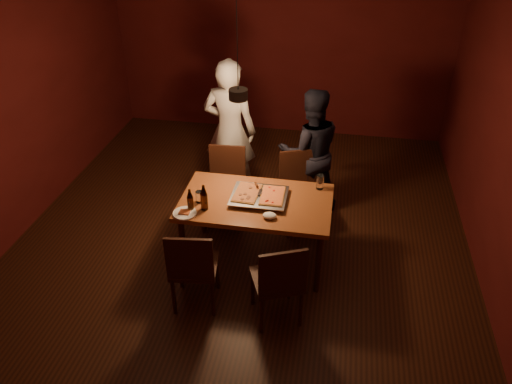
% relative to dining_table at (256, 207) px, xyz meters
% --- Properties ---
extents(room_shell, '(6.00, 6.00, 6.00)m').
position_rel_dining_table_xyz_m(room_shell, '(-0.21, 0.25, 0.72)').
color(room_shell, '#3A1B0F').
rests_on(room_shell, ground).
extents(dining_table, '(1.50, 0.90, 0.75)m').
position_rel_dining_table_xyz_m(dining_table, '(0.00, 0.00, 0.00)').
color(dining_table, '#974F26').
rests_on(dining_table, floor).
extents(chair_far_left, '(0.45, 0.45, 0.49)m').
position_rel_dining_table_xyz_m(chair_far_left, '(-0.48, 0.73, -0.14)').
color(chair_far_left, '#38190F').
rests_on(chair_far_left, floor).
extents(chair_far_right, '(0.54, 0.54, 0.49)m').
position_rel_dining_table_xyz_m(chair_far_right, '(0.36, 0.76, -0.14)').
color(chair_far_right, '#38190F').
rests_on(chair_far_right, floor).
extents(chair_near_left, '(0.47, 0.47, 0.49)m').
position_rel_dining_table_xyz_m(chair_near_left, '(-0.44, -0.79, -0.14)').
color(chair_near_left, '#38190F').
rests_on(chair_near_left, floor).
extents(chair_near_right, '(0.55, 0.55, 0.49)m').
position_rel_dining_table_xyz_m(chair_near_right, '(0.36, -0.83, -0.14)').
color(chair_near_right, '#38190F').
rests_on(chair_near_right, floor).
extents(pizza_tray, '(0.58, 0.49, 0.05)m').
position_rel_dining_table_xyz_m(pizza_tray, '(0.03, 0.03, 0.10)').
color(pizza_tray, silver).
rests_on(pizza_tray, dining_table).
extents(pizza_meat, '(0.26, 0.39, 0.02)m').
position_rel_dining_table_xyz_m(pizza_meat, '(-0.10, 0.04, 0.13)').
color(pizza_meat, maroon).
rests_on(pizza_meat, pizza_tray).
extents(pizza_cheese, '(0.24, 0.37, 0.02)m').
position_rel_dining_table_xyz_m(pizza_cheese, '(0.16, 0.03, 0.13)').
color(pizza_cheese, gold).
rests_on(pizza_cheese, pizza_tray).
extents(spatula, '(0.17, 0.26, 0.04)m').
position_rel_dining_table_xyz_m(spatula, '(0.01, 0.06, 0.14)').
color(spatula, silver).
rests_on(spatula, pizza_tray).
extents(beer_bottle_a, '(0.06, 0.06, 0.23)m').
position_rel_dining_table_xyz_m(beer_bottle_a, '(-0.59, -0.28, 0.19)').
color(beer_bottle_a, black).
rests_on(beer_bottle_a, dining_table).
extents(beer_bottle_b, '(0.07, 0.07, 0.27)m').
position_rel_dining_table_xyz_m(beer_bottle_b, '(-0.46, -0.23, 0.21)').
color(beer_bottle_b, black).
rests_on(beer_bottle_b, dining_table).
extents(water_glass_left, '(0.07, 0.07, 0.12)m').
position_rel_dining_table_xyz_m(water_glass_left, '(-0.54, -0.12, 0.13)').
color(water_glass_left, silver).
rests_on(water_glass_left, dining_table).
extents(water_glass_right, '(0.08, 0.08, 0.16)m').
position_rel_dining_table_xyz_m(water_glass_right, '(0.61, 0.33, 0.15)').
color(water_glass_right, silver).
rests_on(water_glass_right, dining_table).
extents(plate_slice, '(0.23, 0.23, 0.03)m').
position_rel_dining_table_xyz_m(plate_slice, '(-0.63, -0.35, 0.08)').
color(plate_slice, white).
rests_on(plate_slice, dining_table).
extents(napkin, '(0.13, 0.10, 0.06)m').
position_rel_dining_table_xyz_m(napkin, '(0.18, -0.27, 0.10)').
color(napkin, white).
rests_on(napkin, dining_table).
extents(diner_white, '(0.68, 0.48, 1.77)m').
position_rel_dining_table_xyz_m(diner_white, '(-0.54, 1.24, 0.21)').
color(diner_white, silver).
rests_on(diner_white, floor).
extents(diner_dark, '(0.87, 0.76, 1.53)m').
position_rel_dining_table_xyz_m(diner_dark, '(0.44, 1.11, 0.09)').
color(diner_dark, black).
rests_on(diner_dark, floor).
extents(pendant_lamp, '(0.18, 0.18, 1.10)m').
position_rel_dining_table_xyz_m(pendant_lamp, '(-0.21, 0.25, 1.08)').
color(pendant_lamp, black).
rests_on(pendant_lamp, ceiling).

